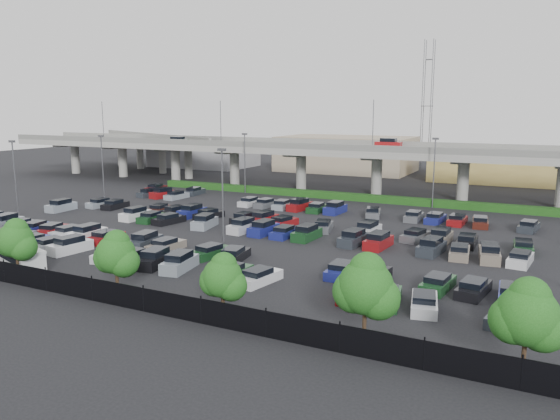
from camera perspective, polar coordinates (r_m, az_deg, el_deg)
name	(u,v)px	position (r m, az deg, el deg)	size (l,w,h in m)	color
ground	(259,229)	(66.73, -2.21, -1.95)	(280.00, 280.00, 0.00)	black
overpass	(348,153)	(94.77, 7.09, 5.96)	(150.00, 13.00, 15.80)	gray
on_ramp	(152,142)	(130.64, -13.25, 6.96)	(50.93, 30.13, 8.80)	gray
hedge	(333,195)	(88.94, 5.60, 1.53)	(66.00, 1.60, 1.10)	#153C11
fence	(82,287)	(45.00, -19.97, -7.61)	(70.00, 0.10, 2.00)	black
tree_row	(102,251)	(44.74, -18.14, -4.11)	(65.07, 3.66, 5.94)	#332316
shuttle_bus	(20,257)	(55.16, -25.50, -4.45)	(6.90, 4.17, 2.10)	silver
parked_cars	(236,229)	(63.86, -4.64, -1.98)	(62.90, 41.61, 1.67)	black
light_poles	(238,174)	(69.44, -4.44, 3.74)	(66.90, 48.38, 10.30)	#515156
distant_buildings	(452,160)	(120.80, 17.56, 4.99)	(138.00, 24.00, 9.00)	gray
comm_tower	(427,103)	(133.85, 15.12, 10.71)	(2.40, 2.40, 30.00)	#515156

